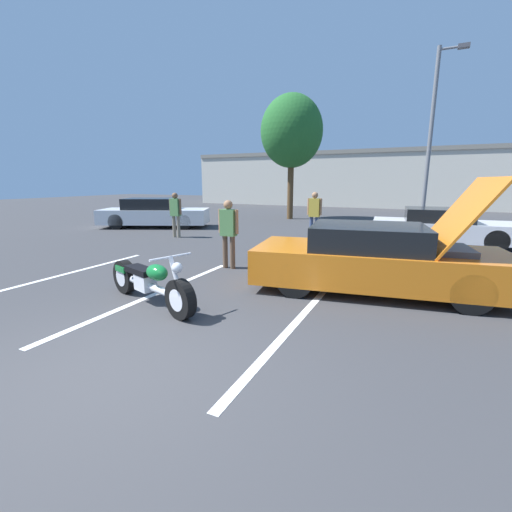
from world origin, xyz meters
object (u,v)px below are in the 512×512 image
motorcycle (149,282)px  spectator_midground (228,229)px  spectator_near_motorcycle (314,212)px  show_car_hood_open (377,259)px  light_pole (433,131)px  spectator_by_show_car (176,211)px  parked_car_mid_row (441,227)px  parked_car_left_row (154,214)px  tree_background (292,132)px

motorcycle → spectator_midground: 2.75m
spectator_near_motorcycle → spectator_midground: spectator_near_motorcycle is taller
show_car_hood_open → spectator_midground: 3.38m
spectator_midground → light_pole: bearing=69.2°
show_car_hood_open → spectator_by_show_car: (-7.38, 3.45, 0.35)m
motorcycle → parked_car_mid_row: bearing=79.1°
parked_car_left_row → parked_car_mid_row: bearing=-21.7°
show_car_hood_open → parked_car_mid_row: show_car_hood_open is taller
motorcycle → parked_car_mid_row: (4.61, 8.31, 0.19)m
parked_car_mid_row → spectator_by_show_car: bearing=-168.9°
parked_car_mid_row → tree_background: bearing=138.3°
tree_background → show_car_hood_open: tree_background is taller
tree_background → spectator_near_motorcycle: size_ratio=3.88×
light_pole → spectator_midground: light_pole is taller
motorcycle → spectator_near_motorcycle: (0.62, 7.54, 0.61)m
spectator_by_show_car → spectator_midground: spectator_by_show_car is taller
show_car_hood_open → spectator_near_motorcycle: bearing=108.6°
show_car_hood_open → spectator_midground: size_ratio=2.92×
spectator_near_motorcycle → motorcycle: bearing=-94.7°
tree_background → motorcycle: size_ratio=2.77×
spectator_by_show_car → parked_car_mid_row: bearing=15.9°
spectator_near_motorcycle → tree_background: bearing=117.1°
show_car_hood_open → parked_car_left_row: bearing=143.2°
show_car_hood_open → motorcycle: bearing=-153.3°
light_pole → parked_car_left_row: size_ratio=1.54×
spectator_midground → show_car_hood_open: bearing=-5.3°
motorcycle → spectator_by_show_car: size_ratio=1.43×
light_pole → tree_background: 6.63m
tree_background → spectator_by_show_car: size_ratio=3.97×
show_car_hood_open → parked_car_mid_row: 6.06m
motorcycle → spectator_near_motorcycle: 7.59m
motorcycle → spectator_near_motorcycle: spectator_near_motorcycle is taller
spectator_near_motorcycle → parked_car_left_row: bearing=178.8°
spectator_by_show_car → spectator_midground: (4.03, -3.14, -0.01)m
tree_background → motorcycle: (2.49, -13.62, -4.17)m
show_car_hood_open → parked_car_mid_row: size_ratio=1.07×
show_car_hood_open → parked_car_left_row: 11.40m
tree_background → spectator_by_show_car: tree_background is taller
parked_car_left_row → spectator_by_show_car: spectator_by_show_car is taller
show_car_hood_open → parked_car_left_row: (-10.09, 5.32, -0.00)m
light_pole → show_car_hood_open: size_ratio=1.63×
parked_car_left_row → parked_car_mid_row: 11.40m
light_pole → parked_car_mid_row: (0.47, -5.32, -3.63)m
light_pole → parked_car_mid_row: size_ratio=1.75×
light_pole → spectator_by_show_car: light_pole is taller
tree_background → motorcycle: tree_background is taller
tree_background → parked_car_left_row: size_ratio=1.30×
tree_background → show_car_hood_open: (5.80, -11.24, -3.94)m
parked_car_mid_row → show_car_hood_open: bearing=-107.2°
spectator_by_show_car → motorcycle: bearing=-55.1°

